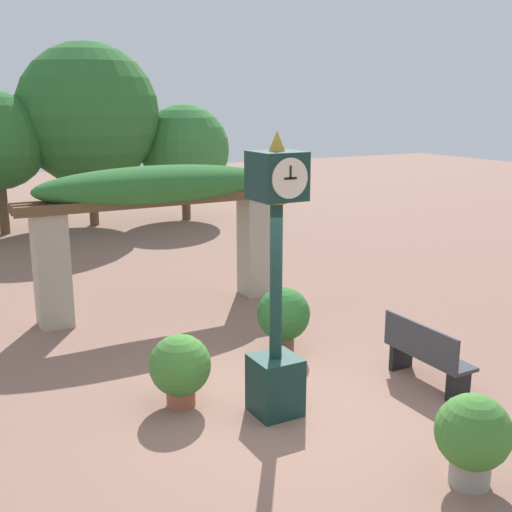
# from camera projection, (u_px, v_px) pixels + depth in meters

# --- Properties ---
(ground_plane) EXTENTS (60.00, 60.00, 0.00)m
(ground_plane) POSITION_uv_depth(u_px,v_px,m) (288.00, 405.00, 8.24)
(ground_plane) COLOR #8E6656
(pedestal_clock) EXTENTS (0.56, 0.61, 3.49)m
(pedestal_clock) POSITION_uv_depth(u_px,v_px,m) (276.00, 293.00, 7.69)
(pedestal_clock) COLOR #14332D
(pedestal_clock) RESTS_ON ground
(pergola) EXTENTS (5.11, 1.15, 2.68)m
(pergola) POSITION_uv_depth(u_px,v_px,m) (160.00, 203.00, 11.62)
(pergola) COLOR #A89E89
(pergola) RESTS_ON ground
(potted_plant_near_left) EXTENTS (0.79, 0.79, 0.95)m
(potted_plant_near_left) POSITION_uv_depth(u_px,v_px,m) (180.00, 367.00, 8.12)
(potted_plant_near_left) COLOR #9E563D
(potted_plant_near_left) RESTS_ON ground
(potted_plant_near_right) EXTENTS (0.77, 0.77, 0.97)m
(potted_plant_near_right) POSITION_uv_depth(u_px,v_px,m) (473.00, 436.00, 6.43)
(potted_plant_near_right) COLOR gray
(potted_plant_near_right) RESTS_ON ground
(potted_plant_far_left) EXTENTS (0.82, 0.82, 1.04)m
(potted_plant_far_left) POSITION_uv_depth(u_px,v_px,m) (283.00, 316.00, 9.84)
(potted_plant_far_left) COLOR brown
(potted_plant_far_left) RESTS_ON ground
(park_bench) EXTENTS (0.42, 1.40, 0.89)m
(park_bench) POSITION_uv_depth(u_px,v_px,m) (426.00, 355.00, 8.78)
(park_bench) COLOR #38383D
(park_bench) RESTS_ON ground
(tree_line) EXTENTS (11.42, 4.31, 5.55)m
(tree_line) POSITION_uv_depth(u_px,v_px,m) (48.00, 132.00, 18.85)
(tree_line) COLOR brown
(tree_line) RESTS_ON ground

